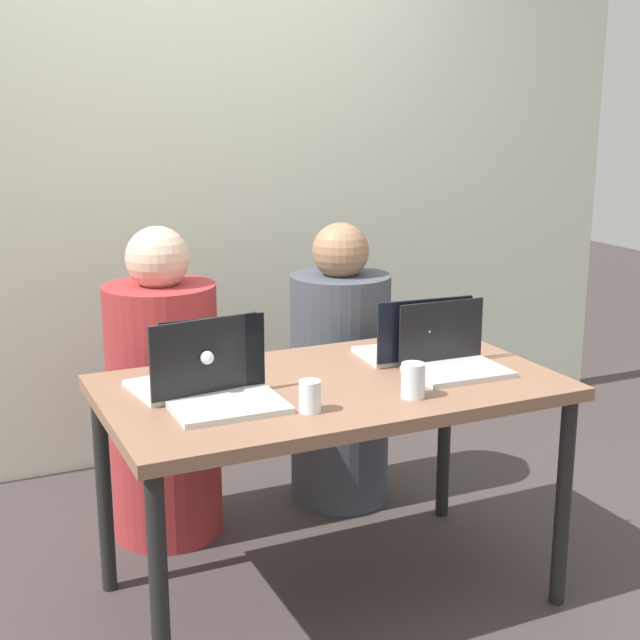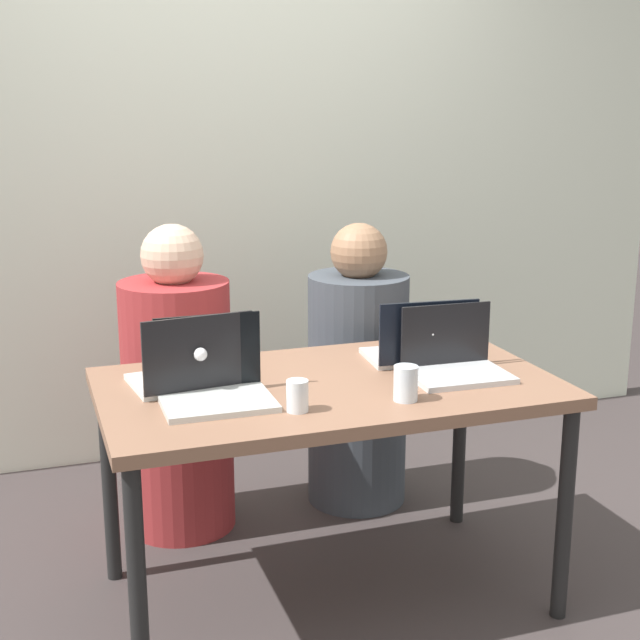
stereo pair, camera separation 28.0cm
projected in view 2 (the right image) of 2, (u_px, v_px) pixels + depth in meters
The scene contains 11 objects.
ground_plane at pixel (328, 595), 2.95m from camera, with size 12.00×12.00×0.00m, color #3D3535.
back_wall at pixel (221, 176), 3.97m from camera, with size 4.50×0.10×2.53m, color silver.
desk at pixel (328, 403), 2.79m from camera, with size 1.41×0.80×0.74m.
person_on_left at pixel (178, 396), 3.33m from camera, with size 0.46×0.46×1.17m.
person_on_right at pixel (358, 381), 3.56m from camera, with size 0.45×0.45×1.14m.
laptop_front_left at pixel (214, 384), 2.59m from camera, with size 0.32×0.28×0.24m.
laptop_back_right at pixel (421, 347), 2.98m from camera, with size 0.36×0.27×0.22m.
laptop_front_right at pixel (455, 361), 2.83m from camera, with size 0.31×0.26×0.22m.
laptop_back_left at pixel (191, 371), 2.71m from camera, with size 0.37×0.30×0.24m.
water_glass_right at pixel (406, 386), 2.59m from camera, with size 0.07×0.07×0.10m.
water_glass_left at pixel (297, 398), 2.50m from camera, with size 0.06×0.06×0.09m.
Camera 2 is at (-0.88, -2.49, 1.60)m, focal length 50.00 mm.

